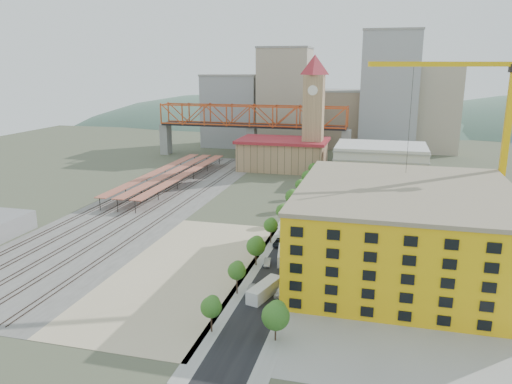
% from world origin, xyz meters
% --- Properties ---
extents(ground, '(400.00, 400.00, 0.00)m').
position_xyz_m(ground, '(0.00, 0.00, 0.00)').
color(ground, '#474C38').
rests_on(ground, ground).
extents(ballast_strip, '(36.00, 165.00, 0.06)m').
position_xyz_m(ballast_strip, '(-36.00, 17.50, 0.03)').
color(ballast_strip, '#605E59').
rests_on(ballast_strip, ground).
extents(dirt_lot, '(28.00, 67.00, 0.06)m').
position_xyz_m(dirt_lot, '(-4.00, -31.50, 0.03)').
color(dirt_lot, tan).
rests_on(dirt_lot, ground).
extents(street_asphalt, '(12.00, 170.00, 0.06)m').
position_xyz_m(street_asphalt, '(16.00, 15.00, 0.03)').
color(street_asphalt, black).
rests_on(street_asphalt, ground).
extents(sidewalk_west, '(3.00, 170.00, 0.04)m').
position_xyz_m(sidewalk_west, '(10.50, 15.00, 0.02)').
color(sidewalk_west, gray).
rests_on(sidewalk_west, ground).
extents(sidewalk_east, '(3.00, 170.00, 0.04)m').
position_xyz_m(sidewalk_east, '(21.50, 15.00, 0.02)').
color(sidewalk_east, gray).
rests_on(sidewalk_east, ground).
extents(construction_pad, '(50.00, 90.00, 0.06)m').
position_xyz_m(construction_pad, '(45.00, -20.00, 0.03)').
color(construction_pad, gray).
rests_on(construction_pad, ground).
extents(rail_tracks, '(26.56, 160.00, 0.18)m').
position_xyz_m(rail_tracks, '(-37.80, 17.50, 0.15)').
color(rail_tracks, '#382B23').
rests_on(rail_tracks, ground).
extents(platform_canopies, '(16.00, 80.00, 4.12)m').
position_xyz_m(platform_canopies, '(-41.00, 45.00, 3.99)').
color(platform_canopies, '#B05744').
rests_on(platform_canopies, ground).
extents(station_hall, '(38.00, 24.00, 13.10)m').
position_xyz_m(station_hall, '(-5.00, 82.00, 6.67)').
color(station_hall, tan).
rests_on(station_hall, ground).
extents(clock_tower, '(12.00, 12.00, 52.00)m').
position_xyz_m(clock_tower, '(8.00, 79.99, 28.70)').
color(clock_tower, tan).
rests_on(clock_tower, ground).
extents(parking_garage, '(34.00, 26.00, 14.00)m').
position_xyz_m(parking_garage, '(36.00, 70.00, 7.00)').
color(parking_garage, silver).
rests_on(parking_garage, ground).
extents(truss_bridge, '(94.00, 9.60, 25.60)m').
position_xyz_m(truss_bridge, '(-25.00, 105.00, 18.86)').
color(truss_bridge, gray).
rests_on(truss_bridge, ground).
extents(construction_building, '(44.60, 50.60, 18.80)m').
position_xyz_m(construction_building, '(42.00, -20.00, 9.41)').
color(construction_building, yellow).
rests_on(construction_building, ground).
extents(street_trees, '(15.40, 124.40, 8.00)m').
position_xyz_m(street_trees, '(16.00, 5.00, 0.00)').
color(street_trees, '#285A1B').
rests_on(street_trees, ground).
extents(skyline, '(133.00, 46.00, 60.00)m').
position_xyz_m(skyline, '(7.47, 142.31, 22.81)').
color(skyline, '#9EA0A3').
rests_on(skyline, ground).
extents(distant_hills, '(647.00, 264.00, 227.00)m').
position_xyz_m(distant_hills, '(45.28, 260.00, -79.54)').
color(distant_hills, '#4C6B59').
rests_on(distant_hills, ground).
extents(tower_crane, '(45.16, 20.04, 51.44)m').
position_xyz_m(tower_crane, '(62.24, 3.12, 31.74)').
color(tower_crane, yellow).
rests_on(tower_crane, ground).
extents(site_trailer_a, '(5.20, 10.22, 2.71)m').
position_xyz_m(site_trailer_a, '(16.00, -39.75, 1.35)').
color(site_trailer_a, silver).
rests_on(site_trailer_a, ground).
extents(site_trailer_b, '(4.05, 9.85, 2.62)m').
position_xyz_m(site_trailer_b, '(16.00, -20.80, 1.31)').
color(site_trailer_b, silver).
rests_on(site_trailer_b, ground).
extents(site_trailer_c, '(5.01, 9.68, 2.56)m').
position_xyz_m(site_trailer_c, '(16.00, -15.83, 1.28)').
color(site_trailer_c, silver).
rests_on(site_trailer_c, ground).
extents(site_trailer_d, '(4.93, 8.91, 2.36)m').
position_xyz_m(site_trailer_d, '(16.00, -1.77, 1.18)').
color(site_trailer_d, silver).
rests_on(site_trailer_d, ground).
extents(car_0, '(1.95, 4.11, 1.36)m').
position_xyz_m(car_0, '(13.00, -38.67, 0.68)').
color(car_0, silver).
rests_on(car_0, ground).
extents(car_1, '(2.05, 4.29, 1.36)m').
position_xyz_m(car_1, '(13.00, -24.37, 0.68)').
color(car_1, '#A7A7AC').
rests_on(car_1, ground).
extents(car_2, '(2.76, 5.57, 1.52)m').
position_xyz_m(car_2, '(13.00, -11.35, 0.76)').
color(car_2, black).
rests_on(car_2, ground).
extents(car_3, '(2.94, 5.78, 1.61)m').
position_xyz_m(car_3, '(13.00, 21.30, 0.80)').
color(car_3, navy).
rests_on(car_3, ground).
extents(car_4, '(2.21, 4.78, 1.59)m').
position_xyz_m(car_4, '(19.00, -38.58, 0.79)').
color(car_4, white).
rests_on(car_4, ground).
extents(car_5, '(2.04, 4.14, 1.31)m').
position_xyz_m(car_5, '(19.00, -5.92, 0.65)').
color(car_5, gray).
rests_on(car_5, ground).
extents(car_6, '(2.93, 5.57, 1.50)m').
position_xyz_m(car_6, '(19.00, 22.22, 0.75)').
color(car_6, black).
rests_on(car_6, ground).
extents(car_7, '(2.27, 5.38, 1.55)m').
position_xyz_m(car_7, '(19.00, 47.34, 0.78)').
color(car_7, navy).
rests_on(car_7, ground).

